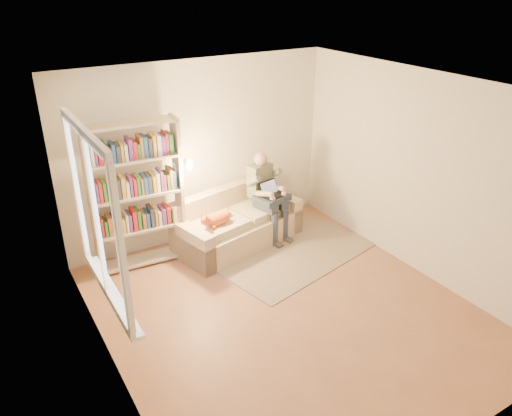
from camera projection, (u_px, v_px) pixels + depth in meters
floor at (286, 310)px, 5.90m from camera, size 4.50×4.50×0.00m
ceiling at (293, 90)px, 4.78m from camera, size 4.00×4.50×0.02m
wall_left at (103, 263)px, 4.41m from camera, size 0.02×4.50×2.60m
wall_right at (420, 176)px, 6.27m from camera, size 0.02×4.50×2.60m
wall_back at (200, 152)px, 7.08m from camera, size 4.00×0.02×2.60m
wall_front at (467, 328)px, 3.60m from camera, size 4.00×0.02×2.60m
window at (102, 244)px, 4.55m from camera, size 0.12×1.52×1.69m
sofa at (237, 225)px, 7.26m from camera, size 1.99×1.20×0.79m
person at (266, 191)px, 7.25m from camera, size 0.45×0.62×1.30m
cat at (217, 218)px, 6.77m from camera, size 0.57×0.29×0.21m
blanket at (269, 199)px, 7.17m from camera, size 0.52×0.45×0.08m
laptop at (268, 193)px, 7.13m from camera, size 0.36×0.33×0.26m
bookshelf at (136, 189)px, 6.39m from camera, size 1.32×0.45×1.99m
rug at (294, 254)px, 7.07m from camera, size 2.45×1.76×0.01m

